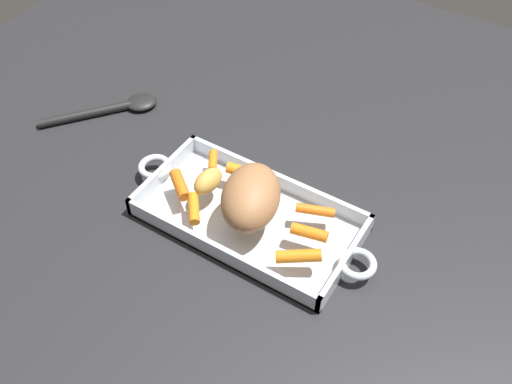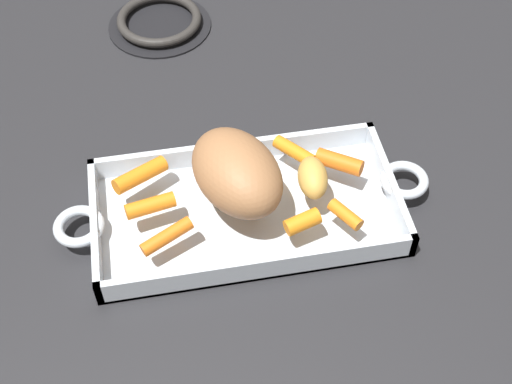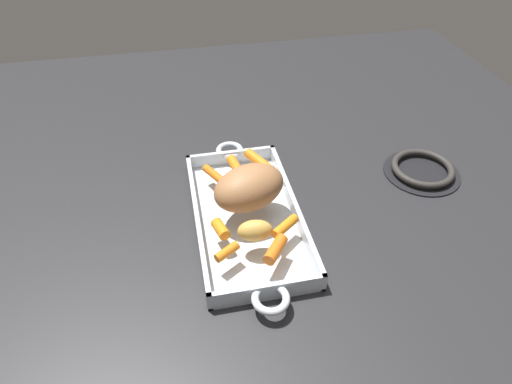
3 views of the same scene
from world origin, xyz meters
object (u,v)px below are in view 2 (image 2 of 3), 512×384
at_px(pork_roast, 237,172).
at_px(baby_carrot_northwest, 140,175).
at_px(baby_carrot_southwest, 339,162).
at_px(baby_carrot_southeast, 151,207).
at_px(baby_carrot_northeast, 345,215).
at_px(stove_burner_rear, 159,21).
at_px(roasting_dish, 246,210).
at_px(potato_corner, 312,176).
at_px(baby_carrot_center_left, 167,236).
at_px(baby_carrot_short, 294,151).
at_px(baby_carrot_center_right, 302,222).

height_order(pork_roast, baby_carrot_northwest, pork_roast).
height_order(baby_carrot_southwest, baby_carrot_southeast, baby_carrot_southwest).
distance_m(baby_carrot_northeast, stove_burner_rear, 0.49).
bearing_deg(baby_carrot_southeast, roasting_dish, 1.36).
distance_m(baby_carrot_southeast, baby_carrot_northwest, 0.05).
relative_size(baby_carrot_northwest, baby_carrot_northeast, 1.59).
height_order(baby_carrot_northwest, potato_corner, potato_corner).
xyz_separation_m(baby_carrot_center_left, baby_carrot_northwest, (-0.02, 0.10, 0.00)).
xyz_separation_m(baby_carrot_southeast, baby_carrot_short, (0.19, 0.06, -0.00)).
distance_m(potato_corner, stove_burner_rear, 0.43).
xyz_separation_m(baby_carrot_center_left, baby_carrot_short, (0.17, 0.10, 0.00)).
xyz_separation_m(roasting_dish, baby_carrot_southwest, (0.12, 0.03, 0.04)).
height_order(pork_roast, baby_carrot_short, pork_roast).
bearing_deg(baby_carrot_center_left, potato_corner, 15.54).
relative_size(pork_roast, baby_carrot_northwest, 1.95).
distance_m(baby_carrot_northwest, baby_carrot_center_right, 0.21).
bearing_deg(potato_corner, baby_carrot_northeast, -63.95).
relative_size(baby_carrot_southeast, baby_carrot_center_right, 1.43).
distance_m(pork_roast, baby_carrot_northeast, 0.14).
xyz_separation_m(roasting_dish, stove_burner_rear, (-0.07, 0.40, -0.00)).
xyz_separation_m(baby_carrot_northwest, baby_carrot_northeast, (0.23, -0.10, -0.00)).
bearing_deg(stove_burner_rear, roasting_dish, -80.12).
bearing_deg(pork_roast, potato_corner, -2.54).
bearing_deg(stove_burner_rear, baby_carrot_center_left, -93.86).
bearing_deg(baby_carrot_southwest, baby_carrot_southeast, -173.02).
bearing_deg(baby_carrot_short, baby_carrot_center_left, -149.04).
bearing_deg(baby_carrot_northwest, potato_corner, -12.83).
bearing_deg(baby_carrot_southwest, baby_carrot_northwest, 174.55).
xyz_separation_m(pork_roast, baby_carrot_short, (0.08, 0.05, -0.03)).
relative_size(baby_carrot_southeast, baby_carrot_short, 1.02).
bearing_deg(potato_corner, baby_carrot_center_right, -112.67).
xyz_separation_m(baby_carrot_center_left, baby_carrot_southeast, (-0.01, 0.05, 0.00)).
relative_size(baby_carrot_center_left, potato_corner, 1.05).
relative_size(baby_carrot_northwest, baby_carrot_short, 1.21).
bearing_deg(baby_carrot_center_left, baby_carrot_southwest, 18.31).
bearing_deg(pork_roast, stove_burner_rear, 98.78).
distance_m(baby_carrot_southwest, baby_carrot_center_right, 0.11).
relative_size(baby_carrot_northwest, baby_carrot_center_right, 1.70).
distance_m(roasting_dish, potato_corner, 0.09).
distance_m(baby_carrot_center_left, baby_carrot_northeast, 0.21).
bearing_deg(baby_carrot_southwest, pork_roast, -171.76).
distance_m(pork_roast, baby_carrot_southwest, 0.14).
xyz_separation_m(baby_carrot_southeast, baby_carrot_northwest, (-0.01, 0.05, 0.00)).
bearing_deg(baby_carrot_southeast, potato_corner, 1.73).
height_order(roasting_dish, baby_carrot_southeast, baby_carrot_southeast).
height_order(baby_carrot_southeast, baby_carrot_center_right, baby_carrot_center_right).
xyz_separation_m(baby_carrot_northeast, baby_carrot_center_right, (-0.05, -0.00, 0.00)).
relative_size(baby_carrot_short, potato_corner, 0.96).
height_order(baby_carrot_center_left, potato_corner, potato_corner).
height_order(roasting_dish, stove_burner_rear, roasting_dish).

